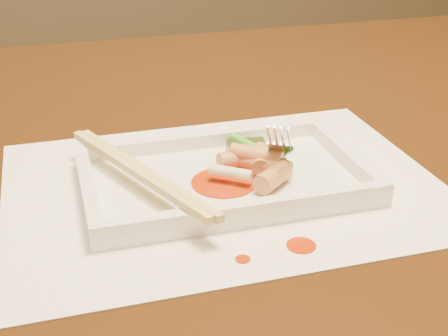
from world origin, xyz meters
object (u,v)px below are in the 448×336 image
object	(u,v)px
plate_base	(224,181)
chopstick_a	(135,172)
fork	(291,89)
placemat	(224,186)
table	(271,208)

from	to	relation	value
plate_base	chopstick_a	xyz separation A→B (m)	(-0.08, 0.00, 0.02)
chopstick_a	fork	distance (m)	0.16
chopstick_a	placemat	bearing A→B (deg)	0.00
placemat	chopstick_a	distance (m)	0.09
plate_base	fork	xyz separation A→B (m)	(0.07, 0.02, 0.08)
placemat	plate_base	world-z (taller)	plate_base
table	plate_base	xyz separation A→B (m)	(-0.09, -0.11, 0.11)
plate_base	table	bearing A→B (deg)	50.97
table	placemat	size ratio (longest dim) A/B	3.50
table	chopstick_a	world-z (taller)	chopstick_a
placemat	fork	bearing A→B (deg)	14.42
table	chopstick_a	size ratio (longest dim) A/B	6.46
table	fork	distance (m)	0.21
plate_base	fork	size ratio (longest dim) A/B	1.86
chopstick_a	fork	world-z (taller)	fork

